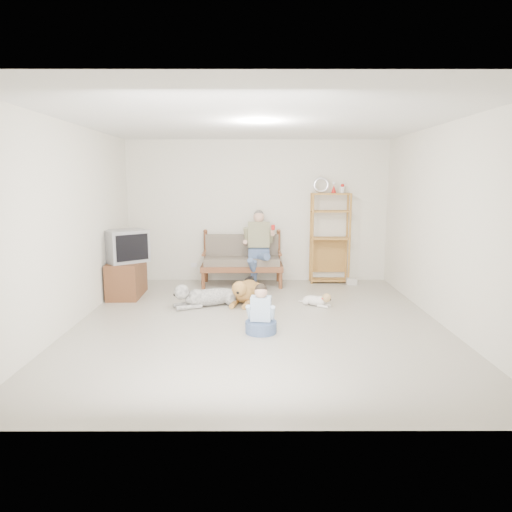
{
  "coord_description": "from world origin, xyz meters",
  "views": [
    {
      "loc": [
        -0.05,
        -6.05,
        1.95
      ],
      "look_at": [
        -0.03,
        1.0,
        0.77
      ],
      "focal_mm": 32.0,
      "sensor_mm": 36.0,
      "label": 1
    }
  ],
  "objects_px": {
    "loveseat": "(242,259)",
    "etagere": "(330,237)",
    "golden_retriever": "(245,291)",
    "tv_stand": "(126,279)"
  },
  "relations": [
    {
      "from": "loveseat",
      "to": "golden_retriever",
      "type": "xyz_separation_m",
      "value": [
        0.08,
        -1.21,
        -0.32
      ]
    },
    {
      "from": "etagere",
      "to": "golden_retriever",
      "type": "xyz_separation_m",
      "value": [
        -1.58,
        -1.39,
        -0.71
      ]
    },
    {
      "from": "etagere",
      "to": "tv_stand",
      "type": "relative_size",
      "value": 2.2
    },
    {
      "from": "loveseat",
      "to": "etagere",
      "type": "relative_size",
      "value": 0.75
    },
    {
      "from": "etagere",
      "to": "tv_stand",
      "type": "bearing_deg",
      "value": -163.63
    },
    {
      "from": "etagere",
      "to": "tv_stand",
      "type": "height_order",
      "value": "etagere"
    },
    {
      "from": "loveseat",
      "to": "tv_stand",
      "type": "relative_size",
      "value": 1.66
    },
    {
      "from": "tv_stand",
      "to": "etagere",
      "type": "bearing_deg",
      "value": 14.96
    },
    {
      "from": "loveseat",
      "to": "tv_stand",
      "type": "xyz_separation_m",
      "value": [
        -1.94,
        -0.88,
        -0.19
      ]
    },
    {
      "from": "loveseat",
      "to": "golden_retriever",
      "type": "height_order",
      "value": "loveseat"
    }
  ]
}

